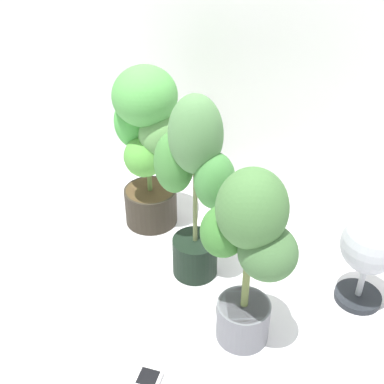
{
  "coord_description": "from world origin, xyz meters",
  "views": [
    {
      "loc": [
        0.55,
        -1.33,
        1.43
      ],
      "look_at": [
        0.02,
        0.13,
        0.4
      ],
      "focal_mm": 46.3,
      "sensor_mm": 36.0,
      "label": 1
    }
  ],
  "objects_px": {
    "potted_plant_back_left": "(147,138)",
    "floor_fan": "(370,249)",
    "potted_plant_front_right": "(249,246)",
    "hygrometer_box": "(148,379)",
    "potted_plant_center": "(194,179)"
  },
  "relations": [
    {
      "from": "potted_plant_back_left",
      "to": "floor_fan",
      "type": "height_order",
      "value": "potted_plant_back_left"
    },
    {
      "from": "potted_plant_center",
      "to": "floor_fan",
      "type": "height_order",
      "value": "potted_plant_center"
    },
    {
      "from": "hygrometer_box",
      "to": "potted_plant_center",
      "type": "bearing_deg",
      "value": 1.04
    },
    {
      "from": "potted_plant_center",
      "to": "potted_plant_back_left",
      "type": "bearing_deg",
      "value": 140.18
    },
    {
      "from": "potted_plant_center",
      "to": "hygrometer_box",
      "type": "xyz_separation_m",
      "value": [
        0.04,
        -0.56,
        -0.44
      ]
    },
    {
      "from": "potted_plant_front_right",
      "to": "floor_fan",
      "type": "bearing_deg",
      "value": 40.88
    },
    {
      "from": "potted_plant_center",
      "to": "floor_fan",
      "type": "bearing_deg",
      "value": 5.87
    },
    {
      "from": "potted_plant_back_left",
      "to": "floor_fan",
      "type": "distance_m",
      "value": 1.0
    },
    {
      "from": "floor_fan",
      "to": "potted_plant_center",
      "type": "bearing_deg",
      "value": -45.22
    },
    {
      "from": "potted_plant_front_right",
      "to": "potted_plant_back_left",
      "type": "bearing_deg",
      "value": 138.49
    },
    {
      "from": "hygrometer_box",
      "to": "potted_plant_back_left",
      "type": "bearing_deg",
      "value": 20.24
    },
    {
      "from": "potted_plant_center",
      "to": "hygrometer_box",
      "type": "distance_m",
      "value": 0.71
    },
    {
      "from": "potted_plant_back_left",
      "to": "potted_plant_center",
      "type": "bearing_deg",
      "value": -39.82
    },
    {
      "from": "potted_plant_front_right",
      "to": "potted_plant_center",
      "type": "distance_m",
      "value": 0.38
    },
    {
      "from": "floor_fan",
      "to": "potted_plant_back_left",
      "type": "bearing_deg",
      "value": -62.21
    }
  ]
}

